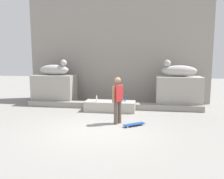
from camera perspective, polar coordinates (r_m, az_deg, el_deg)
name	(u,v)px	position (r m, az deg, el deg)	size (l,w,h in m)	color
ground_plane	(97,129)	(7.59, -3.74, -9.98)	(40.00, 40.00, 0.00)	gray
facade_wall	(118,41)	(12.29, 1.44, 12.09)	(9.56, 0.60, 6.43)	gray
pedestal_left	(55,89)	(11.86, -14.31, 0.01)	(2.06, 1.14, 1.48)	#A39E93
pedestal_right	(178,92)	(11.01, 16.43, -0.68)	(2.06, 1.14, 1.48)	#A39E93
statue_reclining_left	(55,69)	(11.75, -14.33, 4.95)	(1.66, 0.75, 0.78)	#AEAAA7
statue_reclining_right	(178,70)	(10.91, 16.45, 4.65)	(1.60, 0.57, 0.78)	#AEAAA7
ledge_block	(110,106)	(9.99, -0.50, -4.23)	(2.21, 0.79, 0.45)	#A39E93
skater	(118,98)	(7.98, 1.45, -2.24)	(0.37, 0.46, 1.67)	brown
skateboard	(134,124)	(7.92, 5.61, -8.74)	(0.77, 0.63, 0.08)	navy
bottle_clear	(97,99)	(9.81, -3.91, -2.38)	(0.07, 0.07, 0.31)	silver
bottle_blue	(125,99)	(9.90, 3.31, -2.41)	(0.06, 0.06, 0.27)	#194C99
stair_step	(112,105)	(10.56, 0.00, -4.05)	(8.18, 0.50, 0.27)	gray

